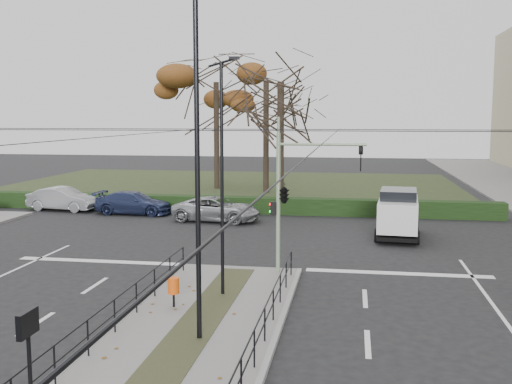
# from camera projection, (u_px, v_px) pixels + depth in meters

# --- Properties ---
(ground) EXTENTS (140.00, 140.00, 0.00)m
(ground) POSITION_uv_depth(u_px,v_px,m) (211.00, 310.00, 18.43)
(ground) COLOR black
(ground) RESTS_ON ground
(median_island) EXTENTS (4.40, 15.00, 0.14)m
(median_island) POSITION_uv_depth(u_px,v_px,m) (189.00, 338.00, 15.98)
(median_island) COLOR slate
(median_island) RESTS_ON ground
(park) EXTENTS (38.00, 26.00, 0.10)m
(park) POSITION_uv_depth(u_px,v_px,m) (231.00, 186.00, 50.72)
(park) COLOR #233018
(park) RESTS_ON ground
(hedge) EXTENTS (38.00, 1.00, 1.00)m
(hedge) POSITION_uv_depth(u_px,v_px,m) (188.00, 204.00, 37.54)
(hedge) COLOR black
(hedge) RESTS_ON ground
(median_railing) EXTENTS (4.14, 13.24, 0.92)m
(median_railing) POSITION_uv_depth(u_px,v_px,m) (188.00, 306.00, 15.76)
(median_railing) COLOR black
(median_railing) RESTS_ON median_island
(catenary) EXTENTS (20.00, 34.00, 6.00)m
(catenary) POSITION_uv_depth(u_px,v_px,m) (222.00, 194.00, 19.59)
(catenary) COLOR black
(catenary) RESTS_ON ground
(traffic_light) EXTENTS (3.52, 2.02, 5.18)m
(traffic_light) POSITION_uv_depth(u_px,v_px,m) (286.00, 192.00, 22.15)
(traffic_light) COLOR gray
(traffic_light) RESTS_ON median_island
(litter_bin) EXTENTS (0.36, 0.36, 0.91)m
(litter_bin) POSITION_uv_depth(u_px,v_px,m) (174.00, 286.00, 18.26)
(litter_bin) COLOR black
(litter_bin) RESTS_ON median_island
(info_panel) EXTENTS (0.13, 0.61, 2.33)m
(info_panel) POSITION_uv_depth(u_px,v_px,m) (28.00, 338.00, 10.79)
(info_panel) COLOR black
(info_panel) RESTS_ON median_island
(streetlamp_median_near) EXTENTS (0.76, 0.15, 9.06)m
(streetlamp_median_near) POSITION_uv_depth(u_px,v_px,m) (198.00, 164.00, 15.16)
(streetlamp_median_near) COLOR black
(streetlamp_median_near) RESTS_ON median_island
(streetlamp_median_far) EXTENTS (0.64, 0.13, 7.65)m
(streetlamp_median_far) POSITION_uv_depth(u_px,v_px,m) (222.00, 176.00, 19.15)
(streetlamp_median_far) COLOR black
(streetlamp_median_far) RESTS_ON median_island
(parked_car_second) EXTENTS (4.65, 2.10, 1.48)m
(parked_car_second) POSITION_uv_depth(u_px,v_px,m) (63.00, 199.00, 37.88)
(parked_car_second) COLOR #989B9F
(parked_car_second) RESTS_ON ground
(parked_car_third) EXTENTS (4.82, 2.12, 1.38)m
(parked_car_third) POSITION_uv_depth(u_px,v_px,m) (134.00, 203.00, 36.54)
(parked_car_third) COLOR #21294D
(parked_car_third) RESTS_ON ground
(parked_car_fourth) EXTENTS (5.19, 2.85, 1.38)m
(parked_car_fourth) POSITION_uv_depth(u_px,v_px,m) (217.00, 209.00, 34.06)
(parked_car_fourth) COLOR #989B9F
(parked_car_fourth) RESTS_ON ground
(white_van) EXTENTS (2.36, 4.61, 2.39)m
(white_van) POSITION_uv_depth(u_px,v_px,m) (398.00, 212.00, 29.39)
(white_van) COLOR silver
(white_van) RESTS_ON ground
(rust_tree) EXTENTS (9.97, 9.97, 11.24)m
(rust_tree) POSITION_uv_depth(u_px,v_px,m) (216.00, 82.00, 47.71)
(rust_tree) COLOR black
(rust_tree) RESTS_ON park
(bare_tree_center) EXTENTS (7.84, 7.84, 11.30)m
(bare_tree_center) POSITION_uv_depth(u_px,v_px,m) (266.00, 89.00, 45.17)
(bare_tree_center) COLOR black
(bare_tree_center) RESTS_ON park
(bare_tree_near) EXTENTS (6.57, 6.57, 10.58)m
(bare_tree_near) POSITION_uv_depth(u_px,v_px,m) (281.00, 91.00, 37.15)
(bare_tree_near) COLOR black
(bare_tree_near) RESTS_ON park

